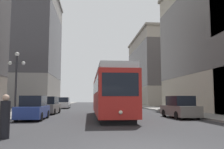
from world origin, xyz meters
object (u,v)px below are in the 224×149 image
at_px(streetcar, 110,93).
at_px(parked_car_right_far, 180,108).
at_px(parked_car_left_near, 64,103).
at_px(lamp_post_left_near, 16,74).
at_px(parked_car_left_far, 49,106).
at_px(transit_bus, 123,96).
at_px(pedestrian_crossing_far, 5,118).
at_px(parked_car_left_mid, 33,109).

height_order(streetcar, parked_car_right_far, streetcar).
relative_size(parked_car_left_near, parked_car_right_far, 1.11).
bearing_deg(lamp_post_left_near, parked_car_left_far, 69.37).
xyz_separation_m(transit_bus, pedestrian_crossing_far, (-8.46, -25.95, -1.12)).
xyz_separation_m(parked_car_left_mid, parked_car_left_far, (0.00, 6.74, 0.00)).
bearing_deg(lamp_post_left_near, transit_bus, 54.20).
xyz_separation_m(parked_car_left_near, parked_car_left_mid, (0.00, -21.14, -0.00)).
height_order(streetcar, transit_bus, streetcar).
xyz_separation_m(transit_bus, lamp_post_left_near, (-11.27, -15.63, 1.75)).
distance_m(streetcar, lamp_post_left_near, 8.12).
bearing_deg(parked_car_left_far, pedestrian_crossing_far, -83.78).
distance_m(parked_car_right_far, pedestrian_crossing_far, 14.14).
bearing_deg(transit_bus, streetcar, -103.86).
bearing_deg(streetcar, lamp_post_left_near, -178.41).
bearing_deg(pedestrian_crossing_far, lamp_post_left_near, 36.39).
distance_m(parked_car_left_mid, parked_car_right_far, 11.77).
bearing_deg(transit_bus, parked_car_left_mid, -120.10).
bearing_deg(parked_car_left_near, parked_car_left_mid, -91.16).
xyz_separation_m(streetcar, parked_car_right_far, (5.70, -1.52, -1.26)).
bearing_deg(pedestrian_crossing_far, streetcar, -4.74).
xyz_separation_m(pedestrian_crossing_far, lamp_post_left_near, (-2.81, 10.32, 2.88)).
bearing_deg(pedestrian_crossing_far, parked_car_left_far, 24.54).
xyz_separation_m(streetcar, lamp_post_left_near, (-7.96, -0.27, 1.60)).
bearing_deg(lamp_post_left_near, pedestrian_crossing_far, -74.78).
distance_m(parked_car_left_near, pedestrian_crossing_far, 29.80).
relative_size(streetcar, parked_car_left_near, 2.76).
height_order(parked_car_left_mid, pedestrian_crossing_far, parked_car_left_mid).
bearing_deg(parked_car_left_mid, parked_car_left_far, 89.55).
bearing_deg(transit_bus, parked_car_left_far, -133.21).
bearing_deg(transit_bus, parked_car_left_near, 156.11).
height_order(streetcar, pedestrian_crossing_far, streetcar).
distance_m(parked_car_left_near, parked_car_left_far, 14.41).
height_order(parked_car_left_mid, parked_car_left_far, same).
distance_m(pedestrian_crossing_far, lamp_post_left_near, 11.08).
xyz_separation_m(transit_bus, parked_car_left_near, (-9.37, 3.83, -1.10)).
xyz_separation_m(streetcar, parked_car_left_near, (-6.06, 19.18, -1.26)).
height_order(pedestrian_crossing_far, lamp_post_left_near, lamp_post_left_near).
relative_size(transit_bus, pedestrian_crossing_far, 6.32).
relative_size(parked_car_right_far, lamp_post_left_near, 0.83).
bearing_deg(parked_car_right_far, streetcar, -17.57).
relative_size(transit_bus, parked_car_right_far, 2.51).
distance_m(parked_car_left_near, parked_car_left_mid, 21.14).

